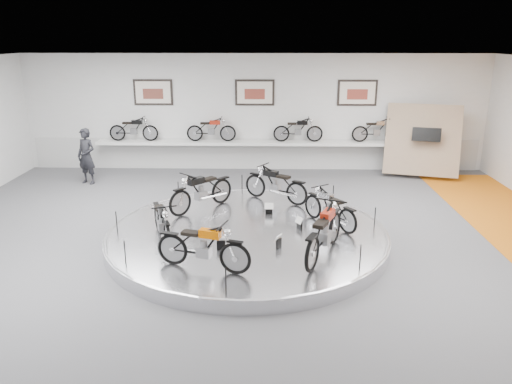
{
  "coord_description": "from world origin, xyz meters",
  "views": [
    {
      "loc": [
        0.45,
        -10.33,
        4.57
      ],
      "look_at": [
        0.19,
        0.6,
        1.13
      ],
      "focal_mm": 35.0,
      "sensor_mm": 36.0,
      "label": 1
    }
  ],
  "objects_px": {
    "bike_a": "(330,208)",
    "bike_c": "(201,190)",
    "display_platform": "(247,236)",
    "shelf": "(255,143)",
    "bike_e": "(203,246)",
    "bike_b": "(276,184)",
    "bike_d": "(162,221)",
    "bike_f": "(324,232)",
    "visitor": "(86,156)"
  },
  "relations": [
    {
      "from": "display_platform",
      "to": "bike_d",
      "type": "distance_m",
      "value": 2.01
    },
    {
      "from": "bike_d",
      "to": "bike_f",
      "type": "xyz_separation_m",
      "value": [
        3.41,
        -0.76,
        0.09
      ]
    },
    {
      "from": "display_platform",
      "to": "bike_c",
      "type": "height_order",
      "value": "bike_c"
    },
    {
      "from": "shelf",
      "to": "bike_a",
      "type": "xyz_separation_m",
      "value": [
        1.91,
        -6.05,
        -0.25
      ]
    },
    {
      "from": "bike_b",
      "to": "bike_d",
      "type": "distance_m",
      "value": 3.72
    },
    {
      "from": "display_platform",
      "to": "bike_a",
      "type": "height_order",
      "value": "bike_a"
    },
    {
      "from": "bike_c",
      "to": "bike_d",
      "type": "height_order",
      "value": "bike_c"
    },
    {
      "from": "bike_c",
      "to": "bike_e",
      "type": "height_order",
      "value": "bike_c"
    },
    {
      "from": "bike_f",
      "to": "bike_e",
      "type": "bearing_deg",
      "value": 128.58
    },
    {
      "from": "bike_f",
      "to": "bike_d",
      "type": "bearing_deg",
      "value": 101.22
    },
    {
      "from": "bike_c",
      "to": "bike_a",
      "type": "bearing_deg",
      "value": 113.56
    },
    {
      "from": "bike_a",
      "to": "bike_d",
      "type": "distance_m",
      "value": 3.85
    },
    {
      "from": "bike_a",
      "to": "bike_e",
      "type": "xyz_separation_m",
      "value": [
        -2.67,
        -2.36,
        0.03
      ]
    },
    {
      "from": "display_platform",
      "to": "visitor",
      "type": "distance_m",
      "value": 7.15
    },
    {
      "from": "bike_d",
      "to": "shelf",
      "type": "bearing_deg",
      "value": 144.09
    },
    {
      "from": "bike_b",
      "to": "bike_e",
      "type": "bearing_deg",
      "value": 103.81
    },
    {
      "from": "visitor",
      "to": "bike_d",
      "type": "bearing_deg",
      "value": -34.49
    },
    {
      "from": "display_platform",
      "to": "bike_e",
      "type": "distance_m",
      "value": 2.23
    },
    {
      "from": "bike_a",
      "to": "visitor",
      "type": "relative_size",
      "value": 0.85
    },
    {
      "from": "bike_b",
      "to": "bike_c",
      "type": "relative_size",
      "value": 0.95
    },
    {
      "from": "bike_b",
      "to": "bike_e",
      "type": "distance_m",
      "value": 4.38
    },
    {
      "from": "shelf",
      "to": "visitor",
      "type": "height_order",
      "value": "visitor"
    },
    {
      "from": "display_platform",
      "to": "bike_d",
      "type": "xyz_separation_m",
      "value": [
        -1.81,
        -0.63,
        0.6
      ]
    },
    {
      "from": "display_platform",
      "to": "bike_e",
      "type": "xyz_separation_m",
      "value": [
        -0.75,
        -2.01,
        0.63
      ]
    },
    {
      "from": "display_platform",
      "to": "bike_e",
      "type": "relative_size",
      "value": 3.93
    },
    {
      "from": "visitor",
      "to": "bike_a",
      "type": "bearing_deg",
      "value": -8.89
    },
    {
      "from": "shelf",
      "to": "display_platform",
      "type": "bearing_deg",
      "value": -90.0
    },
    {
      "from": "bike_d",
      "to": "visitor",
      "type": "height_order",
      "value": "visitor"
    },
    {
      "from": "bike_a",
      "to": "bike_c",
      "type": "xyz_separation_m",
      "value": [
        -3.13,
        1.06,
        0.06
      ]
    },
    {
      "from": "bike_d",
      "to": "bike_e",
      "type": "height_order",
      "value": "bike_e"
    },
    {
      "from": "shelf",
      "to": "bike_b",
      "type": "distance_m",
      "value": 4.32
    },
    {
      "from": "display_platform",
      "to": "bike_c",
      "type": "distance_m",
      "value": 1.97
    },
    {
      "from": "bike_c",
      "to": "visitor",
      "type": "height_order",
      "value": "visitor"
    },
    {
      "from": "bike_d",
      "to": "bike_f",
      "type": "bearing_deg",
      "value": 56.0
    },
    {
      "from": "bike_e",
      "to": "shelf",
      "type": "bearing_deg",
      "value": 102.06
    },
    {
      "from": "bike_d",
      "to": "bike_b",
      "type": "bearing_deg",
      "value": 116.56
    },
    {
      "from": "shelf",
      "to": "bike_d",
      "type": "distance_m",
      "value": 7.26
    },
    {
      "from": "shelf",
      "to": "bike_e",
      "type": "distance_m",
      "value": 8.44
    },
    {
      "from": "shelf",
      "to": "bike_f",
      "type": "distance_m",
      "value": 7.95
    },
    {
      "from": "bike_b",
      "to": "bike_f",
      "type": "height_order",
      "value": "bike_f"
    },
    {
      "from": "bike_b",
      "to": "bike_c",
      "type": "bearing_deg",
      "value": 53.95
    },
    {
      "from": "display_platform",
      "to": "bike_a",
      "type": "distance_m",
      "value": 2.03
    },
    {
      "from": "display_platform",
      "to": "shelf",
      "type": "relative_size",
      "value": 0.58
    },
    {
      "from": "bike_a",
      "to": "visitor",
      "type": "bearing_deg",
      "value": 24.05
    },
    {
      "from": "display_platform",
      "to": "visitor",
      "type": "bearing_deg",
      "value": 138.41
    },
    {
      "from": "bike_e",
      "to": "visitor",
      "type": "xyz_separation_m",
      "value": [
        -4.57,
        6.72,
        0.11
      ]
    },
    {
      "from": "bike_b",
      "to": "shelf",
      "type": "bearing_deg",
      "value": -48.15
    },
    {
      "from": "bike_c",
      "to": "bike_f",
      "type": "distance_m",
      "value": 3.96
    },
    {
      "from": "bike_b",
      "to": "bike_d",
      "type": "relative_size",
      "value": 1.06
    },
    {
      "from": "shelf",
      "to": "bike_d",
      "type": "height_order",
      "value": "bike_d"
    }
  ]
}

